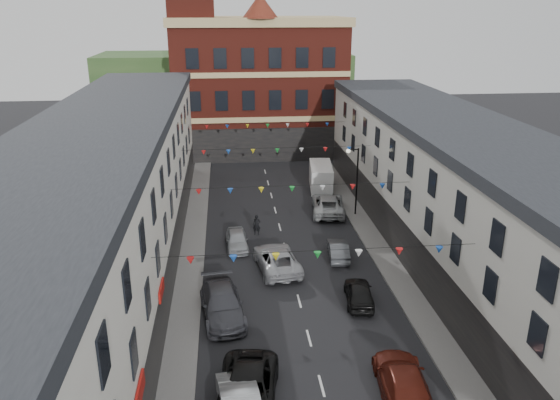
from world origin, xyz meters
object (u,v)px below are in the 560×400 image
object	(u,v)px
car_left_c	(247,392)
car_right_c	(403,382)
car_left_d	(222,304)
car_right_e	(338,250)
pedestrian	(257,225)
car_right_f	(328,204)
moving_car	(277,259)
car_left_e	(237,240)
car_right_d	(359,293)
white_van	(321,177)
street_lamp	(354,172)

from	to	relation	value
car_left_c	car_right_c	size ratio (longest dim) A/B	1.06
car_left_d	car_right_c	bearing A→B (deg)	-50.29
car_right_e	pedestrian	distance (m)	7.36
pedestrian	car_right_f	bearing A→B (deg)	44.86
car_right_e	car_left_c	bearing A→B (deg)	69.61
car_right_e	moving_car	world-z (taller)	moving_car
car_left_c	car_right_e	bearing A→B (deg)	71.86
car_left_e	pedestrian	world-z (taller)	pedestrian
car_right_d	moving_car	bearing A→B (deg)	-40.49
car_right_e	car_right_f	xyz separation A→B (m)	(0.93, 9.01, 0.18)
car_left_d	pedestrian	distance (m)	12.18
car_right_d	white_van	distance (m)	22.42
moving_car	pedestrian	size ratio (longest dim) A/B	3.39
car_right_f	pedestrian	xyz separation A→B (m)	(-6.50, -4.21, 0.02)
pedestrian	moving_car	bearing A→B (deg)	-68.79
car_right_e	white_van	world-z (taller)	white_van
car_right_d	moving_car	distance (m)	6.78
car_left_e	car_right_e	bearing A→B (deg)	-20.92
car_left_d	car_right_e	bearing A→B (deg)	33.47
car_left_c	car_right_c	world-z (taller)	car_left_c
car_left_c	moving_car	xyz separation A→B (m)	(2.64, 13.54, -0.02)
car_right_f	street_lamp	bearing A→B (deg)	165.11
car_left_e	car_right_c	world-z (taller)	car_right_c
car_right_d	white_van	xyz separation A→B (m)	(1.50, 22.36, 0.51)
street_lamp	white_van	xyz separation A→B (m)	(-1.45, 7.81, -2.71)
car_left_c	car_right_f	xyz separation A→B (m)	(8.13, 23.92, 0.01)
street_lamp	car_right_c	size ratio (longest dim) A/B	1.10
moving_car	pedestrian	distance (m)	6.25
car_right_e	white_van	distance (m)	16.06
car_right_d	car_right_f	world-z (taller)	car_right_f
white_van	pedestrian	bearing A→B (deg)	-115.87
white_van	car_left_c	bearing A→B (deg)	-99.30
moving_car	white_van	distance (m)	18.37
car_right_f	pedestrian	size ratio (longest dim) A/B	3.52
car_right_c	white_van	distance (m)	30.93
street_lamp	pedestrian	world-z (taller)	street_lamp
street_lamp	car_right_f	size ratio (longest dim) A/B	1.02
car_right_d	car_right_f	distance (m)	15.43
car_right_c	car_right_f	xyz separation A→B (m)	(0.93, 23.92, 0.02)
car_right_c	white_van	bearing A→B (deg)	-87.05
car_left_c	car_right_d	size ratio (longest dim) A/B	1.45
car_right_f	moving_car	xyz separation A→B (m)	(-5.49, -10.37, -0.03)
white_van	car_right_d	bearing A→B (deg)	-87.40
street_lamp	pedestrian	bearing A→B (deg)	-158.46
moving_car	car_right_e	bearing A→B (deg)	-171.05
street_lamp	car_right_c	bearing A→B (deg)	-97.29
car_right_d	car_right_e	world-z (taller)	car_right_d
car_left_e	moving_car	size ratio (longest dim) A/B	0.70
car_right_f	white_van	size ratio (longest dim) A/B	1.09
car_right_c	car_right_d	bearing A→B (deg)	-84.27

